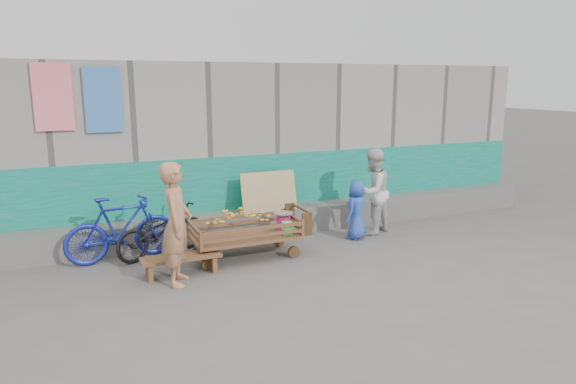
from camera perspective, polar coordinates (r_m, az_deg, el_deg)
name	(u,v)px	position (r m, az deg, el deg)	size (l,w,h in m)	color
ground	(308,282)	(7.11, 2.21, -9.95)	(80.00, 80.00, 0.00)	#585450
building_wall	(222,143)	(10.45, -7.35, 5.42)	(12.00, 3.50, 3.00)	gray
banana_cart	(244,226)	(7.90, -4.96, -3.75)	(1.79, 0.82, 0.76)	brown
bench	(181,261)	(7.44, -11.77, -7.49)	(1.11, 0.33, 0.28)	brown
vendor_man	(177,224)	(6.96, -12.28, -3.49)	(0.61, 0.40, 1.66)	#B07550
woman	(372,192)	(9.23, 9.37, 0.05)	(0.74, 0.58, 1.53)	silver
child	(357,210)	(8.92, 7.63, -1.98)	(0.50, 0.33, 1.02)	#294AB0
bicycle_dark	(162,230)	(8.25, -13.84, -4.13)	(0.54, 1.56, 0.82)	black
bicycle_blue	(121,229)	(8.17, -18.05, -3.88)	(0.47, 1.67, 1.00)	#18279A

